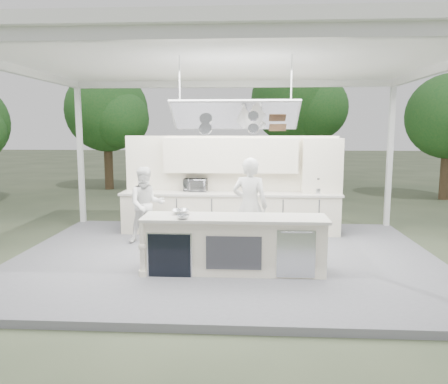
# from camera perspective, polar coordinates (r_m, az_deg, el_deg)

# --- Properties ---
(ground) EXTENTS (90.00, 90.00, 0.00)m
(ground) POSITION_cam_1_polar(r_m,az_deg,el_deg) (8.48, 0.21, -9.09)
(ground) COLOR #525B3E
(ground) RESTS_ON ground
(stage_deck) EXTENTS (8.00, 6.00, 0.12)m
(stage_deck) POSITION_cam_1_polar(r_m,az_deg,el_deg) (8.47, 0.21, -8.71)
(stage_deck) COLOR slate
(stage_deck) RESTS_ON ground
(tent) EXTENTS (8.20, 6.20, 3.86)m
(tent) POSITION_cam_1_polar(r_m,az_deg,el_deg) (8.18, 0.24, 16.56)
(tent) COLOR white
(tent) RESTS_ON ground
(demo_island) EXTENTS (3.10, 0.79, 0.95)m
(demo_island) POSITION_cam_1_polar(r_m,az_deg,el_deg) (7.44, 1.21, -6.81)
(demo_island) COLOR beige
(demo_island) RESTS_ON stage_deck
(back_counter) EXTENTS (5.08, 0.72, 0.95)m
(back_counter) POSITION_cam_1_polar(r_m,az_deg,el_deg) (10.18, 0.80, -2.69)
(back_counter) COLOR beige
(back_counter) RESTS_ON stage_deck
(back_wall_unit) EXTENTS (5.05, 0.48, 2.25)m
(back_wall_unit) POSITION_cam_1_polar(r_m,az_deg,el_deg) (10.25, 3.35, 2.88)
(back_wall_unit) COLOR beige
(back_wall_unit) RESTS_ON stage_deck
(tree_cluster) EXTENTS (19.55, 9.40, 5.85)m
(tree_cluster) POSITION_cam_1_polar(r_m,az_deg,el_deg) (17.89, 1.43, 10.65)
(tree_cluster) COLOR #4E3A27
(tree_cluster) RESTS_ON ground
(head_chef) EXTENTS (0.77, 0.60, 1.87)m
(head_chef) POSITION_cam_1_polar(r_m,az_deg,el_deg) (8.43, 3.40, -1.83)
(head_chef) COLOR white
(head_chef) RESTS_ON stage_deck
(sous_chef) EXTENTS (0.95, 0.85, 1.62)m
(sous_chef) POSITION_cam_1_polar(r_m,az_deg,el_deg) (9.43, -10.09, -1.66)
(sous_chef) COLOR white
(sous_chef) RESTS_ON stage_deck
(toaster_oven) EXTENTS (0.57, 0.41, 0.30)m
(toaster_oven) POSITION_cam_1_polar(r_m,az_deg,el_deg) (10.33, -3.71, 0.94)
(toaster_oven) COLOR silver
(toaster_oven) RESTS_ON back_counter
(bowl_large) EXTENTS (0.37, 0.37, 0.07)m
(bowl_large) POSITION_cam_1_polar(r_m,az_deg,el_deg) (7.59, -5.69, -2.58)
(bowl_large) COLOR silver
(bowl_large) RESTS_ON demo_island
(bowl_small) EXTENTS (0.27, 0.27, 0.07)m
(bowl_small) POSITION_cam_1_polar(r_m,az_deg,el_deg) (7.16, -5.42, -3.25)
(bowl_small) COLOR silver
(bowl_small) RESTS_ON demo_island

